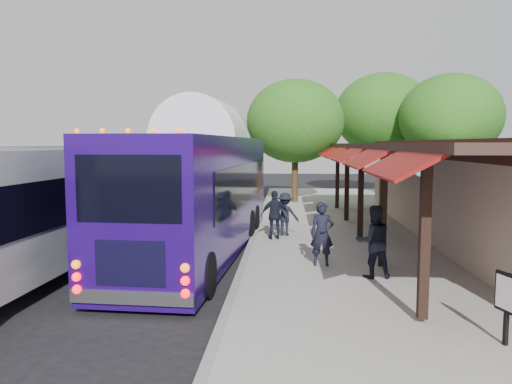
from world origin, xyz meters
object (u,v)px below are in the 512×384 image
(ped_a, at_px, (322,234))
(ped_c, at_px, (275,215))
(ped_d, at_px, (285,214))
(coach_bus, at_px, (202,187))
(sign_board, at_px, (507,297))
(ped_b, at_px, (374,242))
(city_bus, at_px, (33,204))

(ped_a, distance_m, ped_c, 3.97)
(ped_d, bearing_deg, coach_bus, 53.01)
(ped_d, bearing_deg, ped_c, 74.81)
(ped_c, height_order, sign_board, ped_c)
(ped_b, height_order, ped_c, ped_b)
(ped_a, relative_size, ped_b, 0.96)
(ped_a, distance_m, sign_board, 5.91)
(coach_bus, distance_m, city_bus, 4.94)
(coach_bus, bearing_deg, sign_board, -45.74)
(ped_b, bearing_deg, sign_board, 102.59)
(coach_bus, relative_size, ped_c, 7.31)
(city_bus, distance_m, ped_a, 7.72)
(ped_d, bearing_deg, city_bus, 50.04)
(ped_c, bearing_deg, sign_board, 101.68)
(ped_a, bearing_deg, ped_c, 111.60)
(ped_b, height_order, ped_d, ped_b)
(ped_a, bearing_deg, city_bus, -172.06)
(ped_a, bearing_deg, sign_board, -61.93)
(sign_board, bearing_deg, ped_c, 97.53)
(coach_bus, xyz_separation_m, city_bus, (-3.96, -2.95, -0.22))
(city_bus, relative_size, ped_b, 7.10)
(city_bus, bearing_deg, coach_bus, 38.96)
(ped_d, height_order, sign_board, ped_d)
(city_bus, relative_size, ped_d, 8.26)
(city_bus, relative_size, ped_c, 7.58)
(ped_c, distance_m, ped_d, 0.78)
(city_bus, bearing_deg, sign_board, -20.90)
(city_bus, distance_m, sign_board, 11.22)
(coach_bus, xyz_separation_m, ped_d, (2.63, 2.35, -1.19))
(ped_a, distance_m, ped_b, 1.66)
(ped_a, height_order, ped_c, ped_a)
(ped_b, relative_size, ped_c, 1.07)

